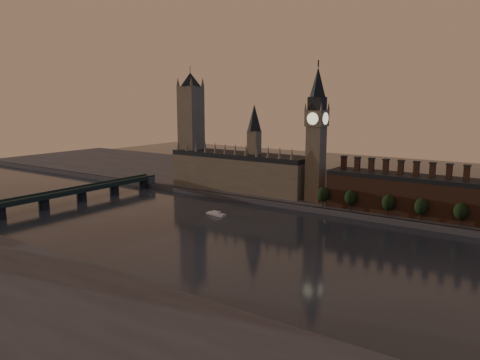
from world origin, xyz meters
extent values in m
plane|color=black|center=(0.00, 0.00, 0.00)|extent=(900.00, 900.00, 0.00)
cube|color=#4E4F54|center=(0.00, 90.00, 2.00)|extent=(900.00, 4.00, 4.00)
cube|color=#4E4F54|center=(0.00, 180.00, 2.00)|extent=(900.00, 180.00, 4.00)
cube|color=#786955|center=(-65.00, 115.00, 18.00)|extent=(130.00, 30.00, 28.00)
cube|color=black|center=(-65.00, 115.00, 34.00)|extent=(130.00, 30.00, 4.00)
cube|color=#786955|center=(-50.00, 115.00, 44.00)|extent=(9.00, 9.00, 24.00)
cone|color=black|center=(-50.00, 115.00, 67.00)|extent=(12.00, 12.00, 22.00)
cone|color=#786955|center=(-124.00, 101.00, 41.00)|extent=(2.60, 2.60, 10.00)
cone|color=#786955|center=(-113.27, 101.00, 41.00)|extent=(2.60, 2.60, 10.00)
cone|color=#786955|center=(-102.55, 101.00, 41.00)|extent=(2.60, 2.60, 10.00)
cone|color=#786955|center=(-91.82, 101.00, 41.00)|extent=(2.60, 2.60, 10.00)
cone|color=#786955|center=(-81.09, 101.00, 41.00)|extent=(2.60, 2.60, 10.00)
cone|color=#786955|center=(-70.36, 101.00, 41.00)|extent=(2.60, 2.60, 10.00)
cone|color=#786955|center=(-59.64, 101.00, 41.00)|extent=(2.60, 2.60, 10.00)
cone|color=#786955|center=(-48.91, 101.00, 41.00)|extent=(2.60, 2.60, 10.00)
cone|color=#786955|center=(-38.18, 101.00, 41.00)|extent=(2.60, 2.60, 10.00)
cone|color=#786955|center=(-27.45, 101.00, 41.00)|extent=(2.60, 2.60, 10.00)
cone|color=#786955|center=(-16.73, 101.00, 41.00)|extent=(2.60, 2.60, 10.00)
cone|color=#786955|center=(-6.00, 101.00, 41.00)|extent=(2.60, 2.60, 10.00)
cube|color=#786955|center=(-120.00, 115.00, 49.00)|extent=(18.00, 18.00, 90.00)
cone|color=black|center=(-120.00, 115.00, 100.00)|extent=(24.00, 24.00, 12.00)
cylinder|color=#232326|center=(-120.00, 115.00, 106.00)|extent=(0.50, 0.50, 12.00)
cone|color=#786955|center=(-128.00, 107.00, 98.00)|extent=(3.00, 3.00, 8.00)
cone|color=#786955|center=(-112.00, 107.00, 98.00)|extent=(3.00, 3.00, 8.00)
cone|color=#786955|center=(-128.00, 123.00, 98.00)|extent=(3.00, 3.00, 8.00)
cone|color=#786955|center=(-112.00, 123.00, 98.00)|extent=(3.00, 3.00, 8.00)
cube|color=#786955|center=(10.00, 110.00, 33.00)|extent=(12.00, 12.00, 58.00)
cube|color=#786955|center=(10.00, 110.00, 68.00)|extent=(14.00, 14.00, 12.00)
cube|color=#232326|center=(10.00, 110.00, 79.00)|extent=(11.00, 11.00, 10.00)
cone|color=black|center=(10.00, 110.00, 95.00)|extent=(13.00, 13.00, 22.00)
cylinder|color=#232326|center=(10.00, 110.00, 108.50)|extent=(1.00, 1.00, 5.00)
cylinder|color=beige|center=(10.00, 102.80, 68.00)|extent=(9.00, 0.50, 9.00)
cylinder|color=beige|center=(10.00, 117.20, 68.00)|extent=(9.00, 0.50, 9.00)
cylinder|color=beige|center=(2.80, 110.00, 68.00)|extent=(0.50, 9.00, 9.00)
cylinder|color=beige|center=(17.20, 110.00, 68.00)|extent=(0.50, 9.00, 9.00)
cone|color=#786955|center=(3.50, 103.50, 77.00)|extent=(2.00, 2.00, 6.00)
cone|color=#786955|center=(16.50, 103.50, 77.00)|extent=(2.00, 2.00, 6.00)
cone|color=#786955|center=(3.50, 116.50, 77.00)|extent=(2.00, 2.00, 6.00)
cone|color=#786955|center=(16.50, 116.50, 77.00)|extent=(2.00, 2.00, 6.00)
cube|color=brown|center=(80.00, 110.00, 16.00)|extent=(110.00, 25.00, 24.00)
cube|color=black|center=(80.00, 110.00, 29.50)|extent=(110.00, 25.00, 3.00)
cube|color=brown|center=(33.00, 110.00, 35.50)|extent=(3.50, 3.50, 9.00)
cube|color=#232326|center=(33.00, 110.00, 40.50)|extent=(4.20, 4.20, 1.00)
cube|color=brown|center=(43.44, 110.00, 35.50)|extent=(3.50, 3.50, 9.00)
cube|color=#232326|center=(43.44, 110.00, 40.50)|extent=(4.20, 4.20, 1.00)
cube|color=brown|center=(53.89, 110.00, 35.50)|extent=(3.50, 3.50, 9.00)
cube|color=#232326|center=(53.89, 110.00, 40.50)|extent=(4.20, 4.20, 1.00)
cube|color=brown|center=(64.33, 110.00, 35.50)|extent=(3.50, 3.50, 9.00)
cube|color=#232326|center=(64.33, 110.00, 40.50)|extent=(4.20, 4.20, 1.00)
cube|color=brown|center=(74.78, 110.00, 35.50)|extent=(3.50, 3.50, 9.00)
cube|color=#232326|center=(74.78, 110.00, 40.50)|extent=(4.20, 4.20, 1.00)
cube|color=brown|center=(85.22, 110.00, 35.50)|extent=(3.50, 3.50, 9.00)
cube|color=#232326|center=(85.22, 110.00, 40.50)|extent=(4.20, 4.20, 1.00)
cube|color=brown|center=(95.67, 110.00, 35.50)|extent=(3.50, 3.50, 9.00)
cube|color=#232326|center=(95.67, 110.00, 40.50)|extent=(4.20, 4.20, 1.00)
cube|color=brown|center=(106.11, 110.00, 35.50)|extent=(3.50, 3.50, 9.00)
cube|color=#232326|center=(106.11, 110.00, 40.50)|extent=(4.20, 4.20, 1.00)
cube|color=brown|center=(116.56, 110.00, 35.50)|extent=(3.50, 3.50, 9.00)
cube|color=#232326|center=(116.56, 110.00, 40.50)|extent=(4.20, 4.20, 1.00)
cylinder|color=black|center=(24.38, 94.26, 7.00)|extent=(0.80, 0.80, 6.00)
ellipsoid|color=black|center=(24.38, 94.26, 13.50)|extent=(8.60, 8.60, 10.75)
cylinder|color=black|center=(45.14, 95.25, 7.00)|extent=(0.80, 0.80, 6.00)
ellipsoid|color=black|center=(45.14, 95.25, 13.50)|extent=(8.60, 8.60, 10.75)
cylinder|color=black|center=(72.22, 94.48, 7.00)|extent=(0.80, 0.80, 6.00)
ellipsoid|color=black|center=(72.22, 94.48, 13.50)|extent=(8.60, 8.60, 10.75)
cylinder|color=black|center=(93.56, 94.90, 7.00)|extent=(0.80, 0.80, 6.00)
ellipsoid|color=black|center=(93.56, 94.90, 13.50)|extent=(8.60, 8.60, 10.75)
cylinder|color=black|center=(117.22, 95.48, 7.00)|extent=(0.80, 0.80, 6.00)
ellipsoid|color=black|center=(117.22, 95.48, 13.50)|extent=(8.60, 8.60, 10.75)
cube|color=black|center=(-155.00, -5.00, 9.00)|extent=(12.00, 200.00, 2.50)
cube|color=black|center=(-160.50, -5.00, 10.90)|extent=(1.00, 200.00, 1.30)
cube|color=black|center=(-149.50, -5.00, 10.90)|extent=(1.00, 200.00, 1.30)
cube|color=#4E4F54|center=(-155.00, 90.00, 7.00)|extent=(14.00, 8.00, 6.00)
cylinder|color=#232326|center=(-155.00, -51.00, 3.88)|extent=(8.00, 8.00, 7.75)
cylinder|color=#232326|center=(-155.00, -17.00, 3.88)|extent=(8.00, 8.00, 7.75)
cylinder|color=#232326|center=(-155.00, 17.00, 3.88)|extent=(8.00, 8.00, 7.75)
cylinder|color=#232326|center=(-155.00, 51.00, 3.88)|extent=(8.00, 8.00, 7.75)
cylinder|color=#232326|center=(-155.00, 85.00, 3.88)|extent=(8.00, 8.00, 7.75)
cube|color=beige|center=(-34.34, 41.37, 0.87)|extent=(15.44, 4.95, 1.75)
cube|color=beige|center=(-34.34, 41.37, 2.40)|extent=(6.67, 3.52, 1.31)
camera|label=1|loc=(166.46, -216.33, 83.24)|focal=35.00mm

